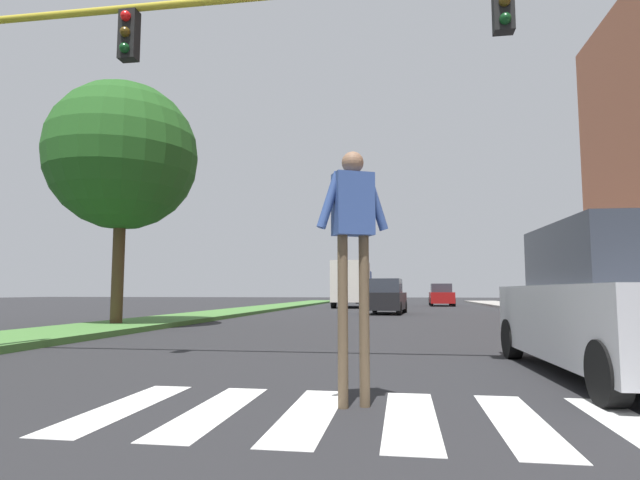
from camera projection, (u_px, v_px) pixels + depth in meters
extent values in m
plane|color=#262628|center=(395.00, 314.00, 25.48)|extent=(140.00, 140.00, 0.00)
cube|color=silver|center=(124.00, 407.00, 4.98)|extent=(0.45, 2.20, 0.01)
cube|color=silver|center=(214.00, 410.00, 4.85)|extent=(0.45, 2.20, 0.01)
cube|color=silver|center=(309.00, 414.00, 4.71)|extent=(0.45, 2.20, 0.01)
cube|color=silver|center=(411.00, 418.00, 4.57)|extent=(0.45, 2.20, 0.01)
cube|color=silver|center=(518.00, 422.00, 4.43)|extent=(0.45, 2.20, 0.01)
cube|color=silver|center=(633.00, 426.00, 4.29)|extent=(0.45, 2.20, 0.01)
cube|color=#477A38|center=(225.00, 313.00, 24.75)|extent=(2.73, 64.00, 0.15)
cylinder|color=#4C3823|center=(118.00, 261.00, 15.98)|extent=(0.36, 0.36, 3.78)
sphere|color=#23561E|center=(122.00, 156.00, 16.30)|extent=(4.62, 4.62, 4.62)
cube|color=#9E9991|center=(588.00, 316.00, 22.26)|extent=(3.00, 64.00, 0.15)
cube|color=black|center=(129.00, 36.00, 8.21)|extent=(0.28, 0.20, 0.80)
sphere|color=red|center=(126.00, 16.00, 8.12)|extent=(0.16, 0.16, 0.16)
sphere|color=#4C380F|center=(125.00, 32.00, 8.09)|extent=(0.16, 0.16, 0.16)
sphere|color=#0F3F19|center=(124.00, 48.00, 8.06)|extent=(0.16, 0.16, 0.16)
cube|color=black|center=(503.00, 5.00, 7.34)|extent=(0.28, 0.20, 0.80)
sphere|color=#4C380F|center=(505.00, 1.00, 7.22)|extent=(0.16, 0.16, 0.16)
sphere|color=#0F3F19|center=(505.00, 19.00, 7.19)|extent=(0.16, 0.16, 0.16)
cylinder|color=brown|center=(364.00, 320.00, 5.09)|extent=(0.13, 0.13, 1.65)
cylinder|color=brown|center=(343.00, 320.00, 5.03)|extent=(0.13, 0.13, 1.65)
cube|color=#334C8C|center=(353.00, 204.00, 5.17)|extent=(0.45, 0.38, 0.62)
cylinder|color=#334C8C|center=(375.00, 202.00, 5.24)|extent=(0.28, 0.19, 0.58)
cylinder|color=#334C8C|center=(330.00, 200.00, 5.11)|extent=(0.28, 0.19, 0.58)
sphere|color=#8C664C|center=(353.00, 163.00, 5.21)|extent=(0.29, 0.29, 0.22)
cube|color=#B7B7BC|center=(616.00, 322.00, 6.77)|extent=(2.09, 4.67, 0.96)
cube|color=#2D333D|center=(620.00, 254.00, 6.63)|extent=(1.78, 2.60, 0.79)
cylinder|color=black|center=(512.00, 339.00, 8.66)|extent=(0.25, 0.65, 0.64)
cylinder|color=black|center=(623.00, 340.00, 8.46)|extent=(0.25, 0.65, 0.64)
cylinder|color=black|center=(608.00, 373.00, 5.00)|extent=(0.25, 0.65, 0.64)
cube|color=black|center=(386.00, 301.00, 25.80)|extent=(2.05, 4.26, 0.82)
cube|color=#2D333D|center=(385.00, 286.00, 25.67)|extent=(1.66, 1.98, 0.67)
cylinder|color=black|center=(375.00, 306.00, 27.51)|extent=(0.27, 0.66, 0.64)
cylinder|color=black|center=(405.00, 306.00, 27.15)|extent=(0.27, 0.66, 0.64)
cylinder|color=black|center=(365.00, 308.00, 24.39)|extent=(0.27, 0.66, 0.64)
cylinder|color=black|center=(399.00, 308.00, 24.02)|extent=(0.27, 0.66, 0.64)
cube|color=maroon|center=(441.00, 298.00, 39.78)|extent=(1.82, 4.42, 0.80)
cube|color=#2D333D|center=(441.00, 288.00, 40.07)|extent=(1.56, 2.00, 0.66)
cylinder|color=black|center=(454.00, 302.00, 37.91)|extent=(0.23, 0.64, 0.64)
cylinder|color=black|center=(432.00, 302.00, 38.18)|extent=(0.23, 0.64, 0.64)
cylinder|color=black|center=(451.00, 301.00, 41.32)|extent=(0.23, 0.64, 0.64)
cylinder|color=black|center=(430.00, 301.00, 41.60)|extent=(0.23, 0.64, 0.64)
cube|color=silver|center=(367.00, 296.00, 49.32)|extent=(1.88, 4.53, 0.83)
cube|color=#2D333D|center=(367.00, 288.00, 49.17)|extent=(1.61, 2.05, 0.68)
cylinder|color=black|center=(359.00, 299.00, 51.17)|extent=(0.23, 0.64, 0.64)
cylinder|color=black|center=(376.00, 299.00, 50.95)|extent=(0.23, 0.64, 0.64)
cylinder|color=black|center=(357.00, 300.00, 47.63)|extent=(0.23, 0.64, 0.64)
cylinder|color=black|center=(375.00, 300.00, 47.41)|extent=(0.23, 0.64, 0.64)
cube|color=navy|center=(355.00, 287.00, 38.24)|extent=(2.30, 2.00, 2.20)
cube|color=beige|center=(351.00, 282.00, 35.22)|extent=(2.30, 4.20, 2.70)
cylinder|color=black|center=(341.00, 300.00, 38.31)|extent=(0.30, 0.90, 0.90)
cylinder|color=black|center=(370.00, 300.00, 37.98)|extent=(0.30, 0.90, 0.90)
cylinder|color=black|center=(334.00, 301.00, 34.23)|extent=(0.30, 0.90, 0.90)
cylinder|color=black|center=(366.00, 301.00, 33.90)|extent=(0.30, 0.90, 0.90)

